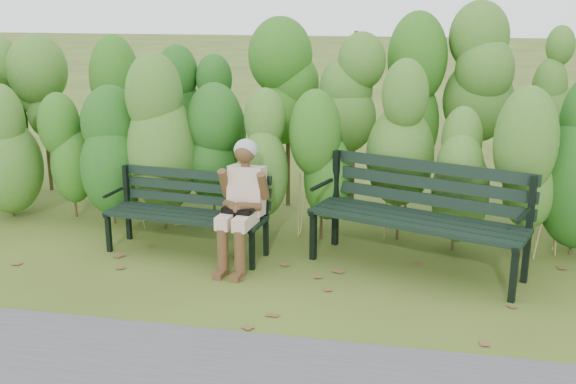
# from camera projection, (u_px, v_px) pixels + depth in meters

# --- Properties ---
(ground) EXTENTS (80.00, 80.00, 0.00)m
(ground) POSITION_uv_depth(u_px,v_px,m) (280.00, 284.00, 5.95)
(ground) COLOR #3C4B1A
(hedge_band) EXTENTS (11.04, 1.67, 2.42)m
(hedge_band) POSITION_uv_depth(u_px,v_px,m) (315.00, 110.00, 7.36)
(hedge_band) COLOR #47381E
(hedge_band) RESTS_ON ground
(leaf_litter) EXTENTS (5.40, 1.90, 0.01)m
(leaf_litter) POSITION_uv_depth(u_px,v_px,m) (265.00, 279.00, 6.06)
(leaf_litter) COLOR brown
(leaf_litter) RESTS_ON ground
(bench_left) EXTENTS (1.64, 0.69, 0.80)m
(bench_left) POSITION_uv_depth(u_px,v_px,m) (189.00, 206.00, 6.62)
(bench_left) COLOR black
(bench_left) RESTS_ON ground
(bench_right) EXTENTS (2.07, 1.25, 0.98)m
(bench_right) POSITION_uv_depth(u_px,v_px,m) (421.00, 208.00, 6.19)
(bench_right) COLOR black
(bench_right) RESTS_ON ground
(seated_woman) EXTENTS (0.49, 0.72, 1.19)m
(seated_woman) POSITION_uv_depth(u_px,v_px,m) (242.00, 197.00, 6.23)
(seated_woman) COLOR beige
(seated_woman) RESTS_ON ground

